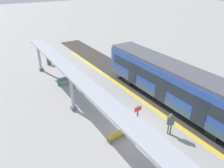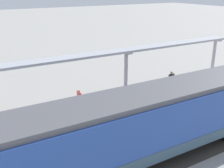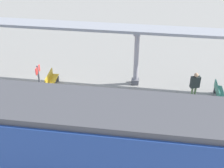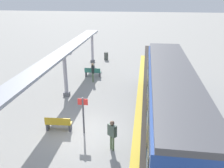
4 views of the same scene
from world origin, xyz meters
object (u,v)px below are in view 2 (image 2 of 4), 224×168
train_near_carriage (152,123)px  canopy_pillar_nearest (214,57)px  bench_mid_platform (71,108)px  platform_info_sign (80,104)px  canopy_pillar_second (126,73)px  passenger_by_the_benches (171,79)px  bench_far_end (181,83)px  passenger_waiting_near_edge (71,127)px

train_near_carriage → canopy_pillar_nearest: train_near_carriage is taller
bench_mid_platform → platform_info_sign: 1.76m
train_near_carriage → canopy_pillar_second: 8.19m
canopy_pillar_nearest → passenger_by_the_benches: size_ratio=1.96×
canopy_pillar_nearest → bench_far_end: canopy_pillar_nearest is taller
canopy_pillar_nearest → canopy_pillar_second: bearing=90.0°
platform_info_sign → passenger_by_the_benches: platform_info_sign is taller
passenger_waiting_near_edge → passenger_by_the_benches: (3.05, -9.63, 0.05)m
bench_mid_platform → passenger_by_the_benches: size_ratio=0.88×
platform_info_sign → passenger_waiting_near_edge: bearing=143.4°
canopy_pillar_nearest → passenger_waiting_near_edge: size_ratio=2.05×
bench_mid_platform → bench_far_end: 9.63m
canopy_pillar_second → passenger_by_the_benches: size_ratio=1.96×
bench_far_end → platform_info_sign: 9.86m
bench_far_end → passenger_waiting_near_edge: passenger_waiting_near_edge is taller
passenger_waiting_near_edge → bench_mid_platform: bearing=-22.9°
canopy_pillar_nearest → bench_far_end: 5.12m
canopy_pillar_nearest → passenger_by_the_benches: canopy_pillar_nearest is taller
passenger_by_the_benches → platform_info_sign: bearing=98.6°
train_near_carriage → platform_info_sign: (4.82, 1.55, -0.51)m
canopy_pillar_second → bench_far_end: canopy_pillar_second is taller
canopy_pillar_second → bench_mid_platform: 5.20m
bench_mid_platform → bench_far_end: (0.05, -9.63, 0.00)m
passenger_waiting_near_edge → train_near_carriage: bearing=-136.2°
canopy_pillar_nearest → passenger_waiting_near_edge: (-4.42, 15.88, -0.69)m
passenger_waiting_near_edge → bench_far_end: bearing=-73.0°
bench_far_end → canopy_pillar_second: bearing=77.4°
canopy_pillar_second → bench_mid_platform: canopy_pillar_second is taller
bench_mid_platform → platform_info_sign: (-1.52, 0.06, 0.89)m
bench_far_end → bench_mid_platform: bearing=90.3°
canopy_pillar_nearest → bench_mid_platform: size_ratio=2.24×
canopy_pillar_second → bench_far_end: size_ratio=2.27×
train_near_carriage → canopy_pillar_nearest: bearing=-60.2°
platform_info_sign → passenger_by_the_benches: size_ratio=1.26×
bench_far_end → train_near_carriage: bearing=128.1°
passenger_waiting_near_edge → passenger_by_the_benches: 10.10m
train_near_carriage → bench_far_end: size_ratio=9.88×
passenger_by_the_benches → passenger_waiting_near_edge: bearing=107.6°
canopy_pillar_second → platform_info_sign: bearing=117.7°
train_near_carriage → canopy_pillar_second: train_near_carriage is taller
passenger_waiting_near_edge → passenger_by_the_benches: passenger_by_the_benches is taller
canopy_pillar_nearest → platform_info_sign: canopy_pillar_nearest is taller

